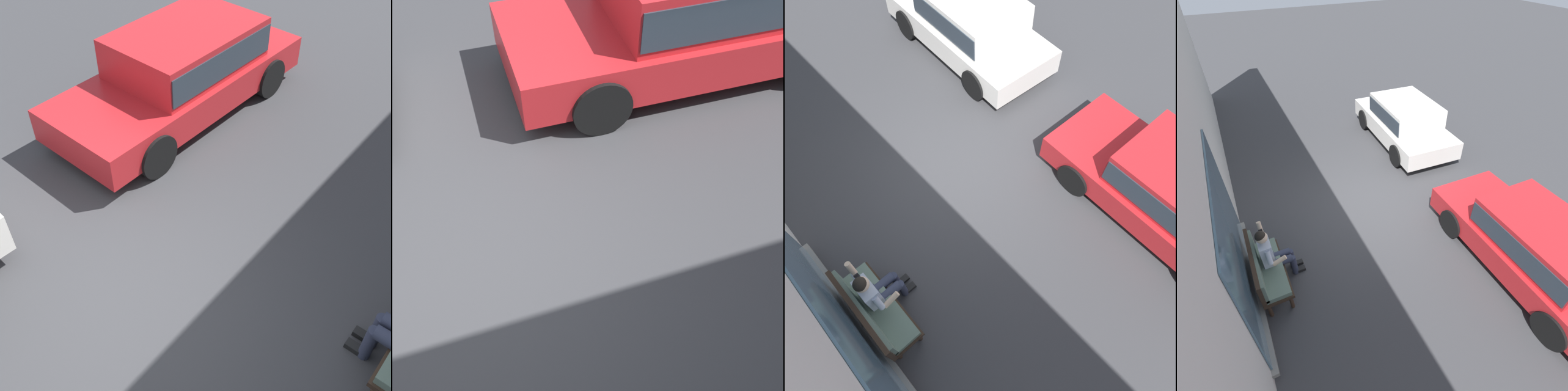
{
  "view_description": "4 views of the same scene",
  "coord_description": "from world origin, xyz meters",
  "views": [
    {
      "loc": [
        1.82,
        2.6,
        4.69
      ],
      "look_at": [
        -1.06,
        0.2,
        1.02
      ],
      "focal_mm": 45.0,
      "sensor_mm": 36.0,
      "label": 1
    },
    {
      "loc": [
        -0.44,
        2.6,
        3.71
      ],
      "look_at": [
        -1.17,
        0.43,
        0.95
      ],
      "focal_mm": 45.0,
      "sensor_mm": 36.0,
      "label": 2
    },
    {
      "loc": [
        -3.44,
        2.6,
        6.24
      ],
      "look_at": [
        -1.34,
        0.68,
        1.24
      ],
      "focal_mm": 35.0,
      "sensor_mm": 36.0,
      "label": 3
    },
    {
      "loc": [
        -5.45,
        2.6,
        5.29
      ],
      "look_at": [
        -0.86,
        0.36,
        0.97
      ],
      "focal_mm": 28.0,
      "sensor_mm": 36.0,
      "label": 4
    }
  ],
  "objects": [
    {
      "name": "ground_plane",
      "position": [
        0.0,
        0.0,
        0.0
      ],
      "size": [
        60.0,
        60.0,
        0.0
      ],
      "primitive_type": "plane",
      "color": "#38383A"
    },
    {
      "name": "parked_car_near",
      "position": [
        -3.32,
        -1.96,
        0.76
      ],
      "size": [
        4.42,
        1.88,
        1.38
      ],
      "color": "red",
      "rests_on": "ground_plane"
    }
  ]
}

